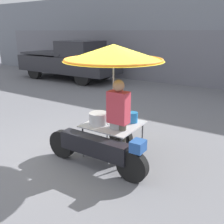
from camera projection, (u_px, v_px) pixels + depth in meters
name	position (u px, v px, depth m)	size (l,w,h in m)	color
ground_plane	(84.00, 153.00, 5.08)	(36.00, 36.00, 0.00)	slate
shopfront_building	(202.00, 39.00, 11.38)	(28.00, 2.06, 4.08)	gray
vendor_motorcycle_cart	(111.00, 73.00, 4.47)	(2.09, 1.83, 2.14)	black
vendor_person	(118.00, 118.00, 4.51)	(0.38, 0.22, 1.56)	#4C473D
pickup_truck	(70.00, 61.00, 12.46)	(5.29, 1.95, 1.92)	black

